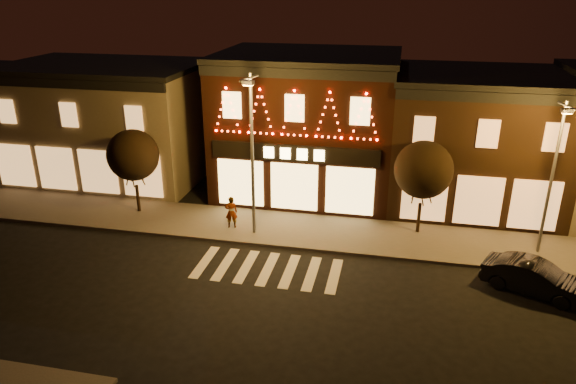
% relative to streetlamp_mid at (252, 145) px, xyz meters
% --- Properties ---
extents(ground, '(120.00, 120.00, 0.00)m').
position_rel_streetlamp_mid_xyz_m(ground, '(1.46, -6.95, -4.85)').
color(ground, black).
rests_on(ground, ground).
extents(sidewalk_far, '(44.00, 4.00, 0.15)m').
position_rel_streetlamp_mid_xyz_m(sidewalk_far, '(3.46, 1.05, -4.78)').
color(sidewalk_far, '#47423D').
rests_on(sidewalk_far, ground).
extents(building_left, '(12.20, 8.28, 7.30)m').
position_rel_streetlamp_mid_xyz_m(building_left, '(-11.54, 7.04, -1.19)').
color(building_left, '#736652').
rests_on(building_left, ground).
extents(building_pulp, '(10.20, 8.34, 8.30)m').
position_rel_streetlamp_mid_xyz_m(building_pulp, '(1.46, 7.02, -0.69)').
color(building_pulp, black).
rests_on(building_pulp, ground).
extents(building_right_a, '(9.20, 8.28, 7.50)m').
position_rel_streetlamp_mid_xyz_m(building_right_a, '(10.96, 7.04, -1.09)').
color(building_right_a, '#341F12').
rests_on(building_right_a, ground).
extents(streetlamp_mid, '(0.70, 1.84, 8.01)m').
position_rel_streetlamp_mid_xyz_m(streetlamp_mid, '(0.00, 0.00, 0.00)').
color(streetlamp_mid, '#59595E').
rests_on(streetlamp_mid, sidewalk_far).
extents(streetlamp_right, '(0.64, 1.64, 7.18)m').
position_rel_streetlamp_mid_xyz_m(streetlamp_right, '(13.54, 0.84, -0.49)').
color(streetlamp_right, '#59595E').
rests_on(streetlamp_right, sidewalk_far).
extents(tree_left, '(2.77, 2.77, 4.62)m').
position_rel_streetlamp_mid_xyz_m(tree_left, '(-7.03, 1.51, -1.47)').
color(tree_left, black).
rests_on(tree_left, sidewalk_far).
extents(tree_right, '(2.85, 2.85, 4.77)m').
position_rel_streetlamp_mid_xyz_m(tree_right, '(8.07, 2.03, -1.36)').
color(tree_right, black).
rests_on(tree_right, sidewalk_far).
extents(dark_sedan, '(4.38, 3.04, 1.37)m').
position_rel_streetlamp_mid_xyz_m(dark_sedan, '(12.69, -2.53, -4.17)').
color(dark_sedan, black).
rests_on(dark_sedan, ground).
extents(pedestrian, '(0.70, 0.55, 1.70)m').
position_rel_streetlamp_mid_xyz_m(pedestrian, '(-1.35, 0.57, -3.85)').
color(pedestrian, gray).
rests_on(pedestrian, sidewalk_far).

